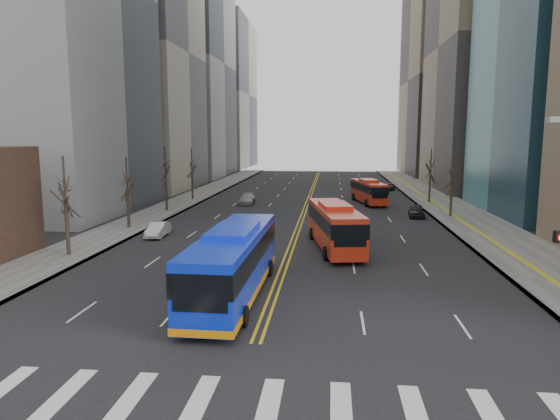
% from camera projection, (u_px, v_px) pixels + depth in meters
% --- Properties ---
extents(ground, '(220.00, 220.00, 0.00)m').
position_uv_depth(ground, '(232.00, 407.00, 16.31)').
color(ground, black).
extents(sidewalk_right, '(7.00, 130.00, 0.15)m').
position_uv_depth(sidewalk_right, '(453.00, 210.00, 58.78)').
color(sidewalk_right, slate).
rests_on(sidewalk_right, ground).
extents(sidewalk_left, '(5.00, 130.00, 0.15)m').
position_uv_depth(sidewalk_left, '(173.00, 206.00, 62.25)').
color(sidewalk_left, slate).
rests_on(sidewalk_left, ground).
extents(crosswalk, '(26.70, 4.00, 0.01)m').
position_uv_depth(crosswalk, '(232.00, 407.00, 16.31)').
color(crosswalk, silver).
rests_on(crosswalk, ground).
extents(centerline, '(0.55, 100.00, 0.01)m').
position_uv_depth(centerline, '(309.00, 198.00, 70.41)').
color(centerline, gold).
rests_on(centerline, ground).
extents(office_towers, '(83.00, 134.00, 58.00)m').
position_uv_depth(office_towers, '(315.00, 41.00, 80.15)').
color(office_towers, gray).
rests_on(office_towers, ground).
extents(street_trees, '(35.20, 47.20, 7.60)m').
position_uv_depth(street_trees, '(229.00, 175.00, 50.31)').
color(street_trees, '#2B241A').
rests_on(street_trees, ground).
extents(blue_bus, '(3.22, 13.44, 3.87)m').
position_uv_depth(blue_bus, '(233.00, 261.00, 27.25)').
color(blue_bus, '#0D2BCF').
rests_on(blue_bus, ground).
extents(red_bus_near, '(4.61, 11.65, 3.60)m').
position_uv_depth(red_bus_near, '(335.00, 224.00, 38.87)').
color(red_bus_near, red).
rests_on(red_bus_near, ground).
extents(red_bus_far, '(4.32, 10.21, 3.19)m').
position_uv_depth(red_bus_far, '(368.00, 190.00, 64.98)').
color(red_bus_far, red).
rests_on(red_bus_far, ground).
extents(car_white, '(1.47, 3.87, 1.26)m').
position_uv_depth(car_white, '(158.00, 230.00, 43.72)').
color(car_white, silver).
rests_on(car_white, ground).
extents(car_dark_mid, '(2.00, 4.20, 1.39)m').
position_uv_depth(car_dark_mid, '(416.00, 211.00, 54.30)').
color(car_dark_mid, black).
rests_on(car_dark_mid, ground).
extents(car_silver, '(1.95, 4.54, 1.30)m').
position_uv_depth(car_silver, '(247.00, 199.00, 64.67)').
color(car_silver, '#98989D').
rests_on(car_silver, ground).
extents(car_dark_far, '(2.40, 4.05, 1.06)m').
position_uv_depth(car_dark_far, '(389.00, 187.00, 81.48)').
color(car_dark_far, black).
rests_on(car_dark_far, ground).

